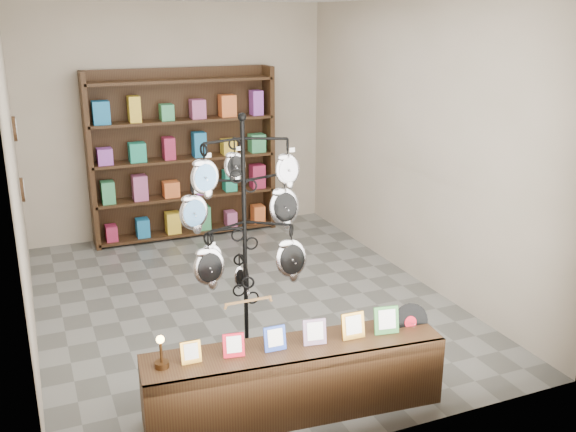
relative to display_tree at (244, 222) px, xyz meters
name	(u,v)px	position (x,y,z in m)	size (l,w,h in m)	color
ground	(242,301)	(0.32, 1.08, -1.22)	(5.00, 5.00, 0.00)	slate
room_envelope	(238,123)	(0.32, 1.08, 0.63)	(5.00, 5.00, 5.00)	#BEAE99
display_tree	(244,222)	(0.00, 0.00, 0.00)	(1.08, 0.96, 2.11)	black
front_shelf	(295,379)	(0.06, -0.92, -0.95)	(2.24, 0.66, 0.78)	black
back_shelving	(184,160)	(0.32, 3.38, -0.19)	(2.42, 0.36, 2.20)	black
wall_clocks	(18,160)	(-1.65, 1.88, 0.28)	(0.03, 0.24, 0.84)	black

